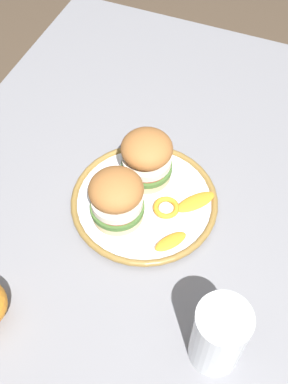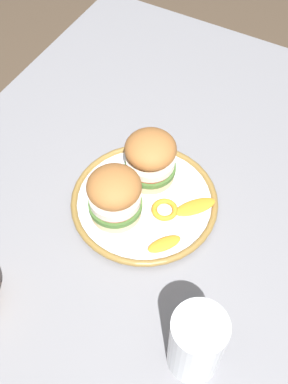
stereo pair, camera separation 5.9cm
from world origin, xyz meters
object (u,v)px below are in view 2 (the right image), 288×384
(sandwich_half_right, at_px, (150,158))
(drinking_glass, at_px, (196,345))
(dining_table, at_px, (164,244))
(sandwich_half_left, at_px, (115,195))
(dinner_plate, at_px, (144,202))

(sandwich_half_right, xyz_separation_m, drinking_glass, (-0.26, -0.21, -0.01))
(dining_table, bearing_deg, drinking_glass, -143.95)
(drinking_glass, bearing_deg, sandwich_half_left, 54.73)
(dining_table, xyz_separation_m, drinking_glass, (-0.21, -0.15, 0.16))
(dinner_plate, relative_size, sandwich_half_right, 2.33)
(dinner_plate, relative_size, drinking_glass, 2.01)
(dining_table, distance_m, dinner_plate, 0.12)
(sandwich_half_left, bearing_deg, sandwich_half_right, -7.77)
(sandwich_half_left, height_order, drinking_glass, drinking_glass)
(dining_table, distance_m, sandwich_half_right, 0.19)
(dinner_plate, xyz_separation_m, sandwich_half_right, (0.05, 0.02, 0.06))
(drinking_glass, bearing_deg, dinner_plate, 43.41)
(dining_table, xyz_separation_m, dinner_plate, (-0.00, 0.04, 0.12))
(dinner_plate, bearing_deg, drinking_glass, -136.59)
(sandwich_half_right, bearing_deg, drinking_glass, -140.83)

